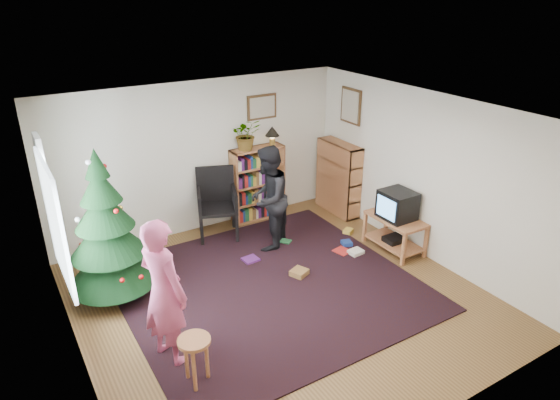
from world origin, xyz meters
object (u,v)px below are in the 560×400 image
bookshelf_back (258,183)px  crt_tv (397,205)px  person_by_chair (268,198)px  picture_right (351,106)px  christmas_tree (107,238)px  stool (195,349)px  bookshelf_right (338,177)px  potted_plant (246,134)px  tv_stand (395,231)px  person_standing (164,292)px  table_lamp (272,132)px  picture_back (262,107)px  armchair (214,199)px

bookshelf_back → crt_tv: 2.48m
person_by_chair → bookshelf_back: bearing=-152.9°
picture_right → christmas_tree: 4.50m
christmas_tree → stool: (0.31, -2.07, -0.42)m
bookshelf_right → person_by_chair: person_by_chair is taller
stool → person_by_chair: (2.14, 2.18, 0.39)m
picture_right → christmas_tree: bearing=-172.9°
christmas_tree → potted_plant: size_ratio=3.90×
tv_stand → person_standing: 3.94m
person_by_chair → potted_plant: potted_plant is taller
bookshelf_right → potted_plant: potted_plant is taller
tv_stand → person_standing: size_ratio=0.54×
picture_right → tv_stand: (-0.26, -1.55, -1.62)m
tv_stand → table_lamp: (-0.95, 2.14, 1.20)m
person_standing → tv_stand: bearing=-103.2°
stool → table_lamp: (2.82, 3.20, 1.08)m
stool → potted_plant: 4.11m
picture_back → armchair: 1.75m
picture_right → stool: picture_right is taller
person_standing → potted_plant: size_ratio=3.23×
bookshelf_back → crt_tv: bearing=-59.7°
picture_right → person_by_chair: picture_right is taller
christmas_tree → person_standing: christmas_tree is taller
person_by_chair → potted_plant: bearing=-142.5°
picture_back → person_by_chair: 1.71m
crt_tv → christmas_tree: bearing=166.2°
crt_tv → person_by_chair: person_by_chair is taller
bookshelf_right → table_lamp: bearing=64.1°
tv_stand → stool: bearing=-164.2°
bookshelf_back → crt_tv: size_ratio=2.61×
picture_back → bookshelf_back: picture_back is taller
picture_back → potted_plant: size_ratio=1.03×
bookshelf_right → potted_plant: size_ratio=2.44×
tv_stand → crt_tv: size_ratio=1.88×
picture_back → table_lamp: bearing=-48.3°
stool → bookshelf_back: bearing=51.8°
crt_tv → table_lamp: (-0.95, 2.14, 0.76)m
christmas_tree → armchair: 2.15m
bookshelf_right → person_standing: 4.53m
armchair → person_by_chair: size_ratio=0.68×
picture_back → crt_tv: picture_back is taller
bookshelf_back → person_by_chair: bearing=-110.5°
bookshelf_back → armchair: (-0.92, -0.17, -0.05)m
christmas_tree → bookshelf_right: (4.20, 0.61, -0.20)m
person_by_chair → crt_tv: bearing=103.2°
stool → person_standing: (-0.10, 0.54, 0.42)m
stool → armchair: bearing=62.1°
christmas_tree → armchair: (1.91, 0.96, -0.25)m
bookshelf_right → crt_tv: bearing=175.7°
bookshelf_back → stool: bearing=-128.2°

